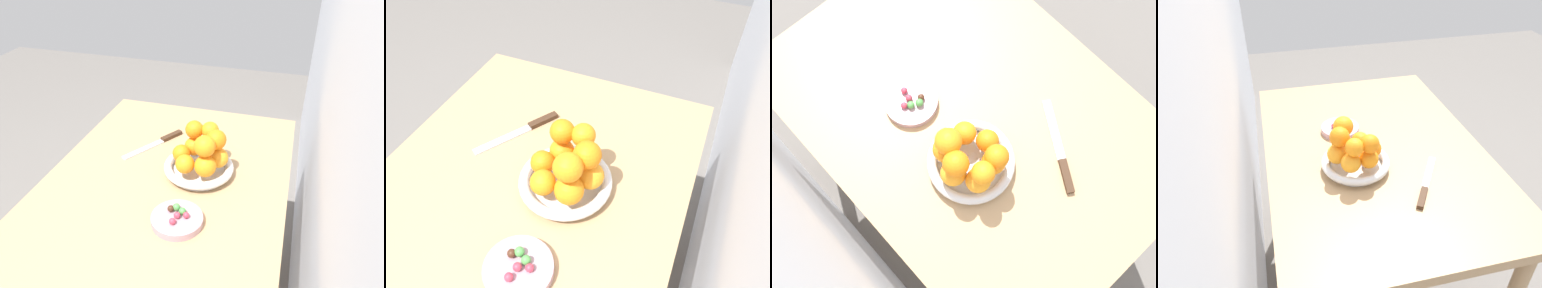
{
  "view_description": "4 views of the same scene",
  "coord_description": "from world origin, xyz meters",
  "views": [
    {
      "loc": [
        0.85,
        0.34,
        1.47
      ],
      "look_at": [
        -0.09,
        0.07,
        0.86
      ],
      "focal_mm": 35.0,
      "sensor_mm": 36.0,
      "label": 1
    },
    {
      "loc": [
        0.41,
        0.34,
        1.47
      ],
      "look_at": [
        -0.13,
        0.11,
        0.87
      ],
      "focal_mm": 35.0,
      "sensor_mm": 36.0,
      "label": 2
    },
    {
      "loc": [
        -0.34,
        0.34,
        1.94
      ],
      "look_at": [
        -0.08,
        0.09,
        0.86
      ],
      "focal_mm": 45.0,
      "sensor_mm": 36.0,
      "label": 3
    },
    {
      "loc": [
        -1.04,
        0.34,
        1.51
      ],
      "look_at": [
        -0.11,
        0.11,
        0.85
      ],
      "focal_mm": 35.0,
      "sensor_mm": 36.0,
      "label": 4
    }
  ],
  "objects": [
    {
      "name": "ground_plane",
      "position": [
        0.0,
        0.0,
        0.0
      ],
      "size": [
        6.0,
        6.0,
        0.0
      ],
      "primitive_type": "plane",
      "color": "slate"
    },
    {
      "name": "candy_ball_5",
      "position": [
        0.12,
        0.1,
        0.77
      ],
      "size": [
        0.01,
        0.01,
        0.01
      ],
      "primitive_type": "sphere",
      "color": "#4C9947",
      "rests_on": "candy_dish"
    },
    {
      "name": "orange_3",
      "position": [
        -0.1,
        0.04,
        0.81
      ],
      "size": [
        0.06,
        0.06,
        0.06
      ],
      "primitive_type": "sphere",
      "color": "orange",
      "rests_on": "fruit_bowl"
    },
    {
      "name": "candy_ball_4",
      "position": [
        0.11,
        0.08,
        0.77
      ],
      "size": [
        0.02,
        0.02,
        0.02
      ],
      "primitive_type": "sphere",
      "color": "#4C9947",
      "rests_on": "candy_dish"
    },
    {
      "name": "candy_ball_0",
      "position": [
        0.12,
        0.11,
        0.77
      ],
      "size": [
        0.02,
        0.02,
        0.02
      ],
      "primitive_type": "sphere",
      "color": "#4C9947",
      "rests_on": "candy_dish"
    },
    {
      "name": "orange_1",
      "position": [
        -0.16,
        0.12,
        0.81
      ],
      "size": [
        0.06,
        0.06,
        0.06
      ],
      "primitive_type": "sphere",
      "color": "orange",
      "rests_on": "fruit_bowl"
    },
    {
      "name": "candy_ball_1",
      "position": [
        0.16,
        0.09,
        0.77
      ],
      "size": [
        0.02,
        0.02,
        0.02
      ],
      "primitive_type": "sphere",
      "color": "#C6384C",
      "rests_on": "candy_dish"
    },
    {
      "name": "candy_ball_2",
      "position": [
        0.12,
        0.07,
        0.77
      ],
      "size": [
        0.02,
        0.02,
        0.02
      ],
      "primitive_type": "sphere",
      "color": "#472819",
      "rests_on": "candy_dish"
    },
    {
      "name": "candy_ball_6",
      "position": [
        0.13,
        0.12,
        0.77
      ],
      "size": [
        0.02,
        0.02,
        0.02
      ],
      "primitive_type": "sphere",
      "color": "#C6384C",
      "rests_on": "candy_dish"
    },
    {
      "name": "orange_8",
      "position": [
        -0.16,
        0.11,
        0.87
      ],
      "size": [
        0.06,
        0.06,
        0.06
      ],
      "primitive_type": "sphere",
      "color": "orange",
      "rests_on": "orange_1"
    },
    {
      "name": "orange_6",
      "position": [
        -0.1,
        0.15,
        0.88
      ],
      "size": [
        0.06,
        0.06,
        0.06
      ],
      "primitive_type": "sphere",
      "color": "orange",
      "rests_on": "orange_0"
    },
    {
      "name": "candy_dish",
      "position": [
        0.13,
        0.09,
        0.75
      ],
      "size": [
        0.14,
        0.14,
        0.02
      ],
      "primitive_type": "cylinder",
      "color": "#B28C99",
      "rests_on": "dining_table"
    },
    {
      "name": "knife",
      "position": [
        -0.24,
        -0.1,
        0.75
      ],
      "size": [
        0.23,
        0.16,
        0.01
      ],
      "color": "#3F2819",
      "rests_on": "dining_table"
    },
    {
      "name": "orange_0",
      "position": [
        -0.1,
        0.15,
        0.81
      ],
      "size": [
        0.06,
        0.06,
        0.06
      ],
      "primitive_type": "sphere",
      "color": "orange",
      "rests_on": "fruit_bowl"
    },
    {
      "name": "dining_table",
      "position": [
        0.0,
        0.0,
        0.65
      ],
      "size": [
        1.1,
        0.76,
        0.74
      ],
      "color": "tan",
      "rests_on": "ground_plane"
    },
    {
      "name": "candy_ball_3",
      "position": [
        0.14,
        0.1,
        0.77
      ],
      "size": [
        0.02,
        0.02,
        0.02
      ],
      "primitive_type": "sphere",
      "color": "#C6384C",
      "rests_on": "candy_dish"
    },
    {
      "name": "orange_5",
      "position": [
        -0.05,
        0.13,
        0.81
      ],
      "size": [
        0.07,
        0.07,
        0.07
      ],
      "primitive_type": "sphere",
      "color": "orange",
      "rests_on": "fruit_bowl"
    },
    {
      "name": "wall_back",
      "position": [
        0.0,
        0.49,
        1.25
      ],
      "size": [
        4.0,
        0.05,
        2.5
      ],
      "primitive_type": "cube",
      "color": "silver",
      "rests_on": "ground_plane"
    },
    {
      "name": "fruit_bowl",
      "position": [
        -0.1,
        0.09,
        0.76
      ],
      "size": [
        0.23,
        0.23,
        0.04
      ],
      "color": "silver",
      "rests_on": "dining_table"
    },
    {
      "name": "orange_7",
      "position": [
        -0.05,
        0.12,
        0.88
      ],
      "size": [
        0.07,
        0.07,
        0.07
      ],
      "primitive_type": "sphere",
      "color": "orange",
      "rests_on": "orange_5"
    },
    {
      "name": "orange_9",
      "position": [
        -0.15,
        0.06,
        0.87
      ],
      "size": [
        0.06,
        0.06,
        0.06
      ],
      "primitive_type": "sphere",
      "color": "orange",
      "rests_on": "orange_2"
    },
    {
      "name": "orange_4",
      "position": [
        -0.04,
        0.06,
        0.81
      ],
      "size": [
        0.06,
        0.06,
        0.06
      ],
      "primitive_type": "sphere",
      "color": "orange",
      "rests_on": "fruit_bowl"
    },
    {
      "name": "orange_2",
      "position": [
        -0.15,
        0.06,
        0.81
      ],
      "size": [
        0.06,
        0.06,
        0.06
      ],
      "primitive_type": "sphere",
      "color": "orange",
      "rests_on": "fruit_bowl"
    }
  ]
}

